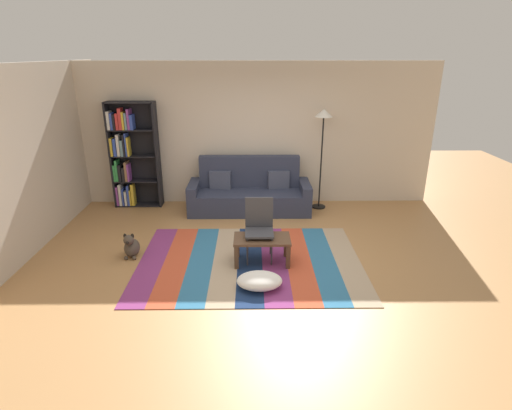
{
  "coord_description": "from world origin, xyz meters",
  "views": [
    {
      "loc": [
        -0.11,
        -5.25,
        2.82
      ],
      "look_at": [
        -0.04,
        0.54,
        0.65
      ],
      "focal_mm": 28.47,
      "sensor_mm": 36.0,
      "label": 1
    }
  ],
  "objects_px": {
    "tv_remote": "(257,236)",
    "pouf": "(259,281)",
    "couch": "(249,193)",
    "folding_chair": "(259,224)",
    "bookshelf": "(129,156)",
    "coffee_table": "(262,242)",
    "dog": "(131,246)",
    "standing_lamp": "(323,126)"
  },
  "relations": [
    {
      "from": "bookshelf",
      "to": "standing_lamp",
      "type": "distance_m",
      "value": 3.68
    },
    {
      "from": "dog",
      "to": "pouf",
      "type": "bearing_deg",
      "value": -25.36
    },
    {
      "from": "bookshelf",
      "to": "folding_chair",
      "type": "bearing_deg",
      "value": -42.36
    },
    {
      "from": "bookshelf",
      "to": "pouf",
      "type": "xyz_separation_m",
      "value": [
        2.42,
        -3.06,
        -0.89
      ]
    },
    {
      "from": "coffee_table",
      "to": "folding_chair",
      "type": "relative_size",
      "value": 0.88
    },
    {
      "from": "bookshelf",
      "to": "tv_remote",
      "type": "distance_m",
      "value": 3.39
    },
    {
      "from": "couch",
      "to": "folding_chair",
      "type": "xyz_separation_m",
      "value": [
        0.15,
        -1.94,
        0.2
      ]
    },
    {
      "from": "couch",
      "to": "pouf",
      "type": "xyz_separation_m",
      "value": [
        0.14,
        -2.77,
        -0.23
      ]
    },
    {
      "from": "coffee_table",
      "to": "pouf",
      "type": "height_order",
      "value": "coffee_table"
    },
    {
      "from": "folding_chair",
      "to": "bookshelf",
      "type": "bearing_deg",
      "value": 172.51
    },
    {
      "from": "couch",
      "to": "coffee_table",
      "type": "height_order",
      "value": "couch"
    },
    {
      "from": "couch",
      "to": "dog",
      "type": "height_order",
      "value": "couch"
    },
    {
      "from": "couch",
      "to": "folding_chair",
      "type": "distance_m",
      "value": 1.95
    },
    {
      "from": "tv_remote",
      "to": "couch",
      "type": "bearing_deg",
      "value": 66.02
    },
    {
      "from": "couch",
      "to": "standing_lamp",
      "type": "distance_m",
      "value": 1.83
    },
    {
      "from": "coffee_table",
      "to": "pouf",
      "type": "distance_m",
      "value": 0.71
    },
    {
      "from": "standing_lamp",
      "to": "couch",
      "type": "bearing_deg",
      "value": -174.88
    },
    {
      "from": "tv_remote",
      "to": "coffee_table",
      "type": "bearing_deg",
      "value": -62.85
    },
    {
      "from": "coffee_table",
      "to": "tv_remote",
      "type": "bearing_deg",
      "value": 144.17
    },
    {
      "from": "couch",
      "to": "folding_chair",
      "type": "height_order",
      "value": "couch"
    },
    {
      "from": "bookshelf",
      "to": "dog",
      "type": "bearing_deg",
      "value": -75.66
    },
    {
      "from": "dog",
      "to": "standing_lamp",
      "type": "xyz_separation_m",
      "value": [
        3.08,
        2.01,
        1.41
      ]
    },
    {
      "from": "dog",
      "to": "tv_remote",
      "type": "xyz_separation_m",
      "value": [
        1.84,
        -0.16,
        0.24
      ]
    },
    {
      "from": "standing_lamp",
      "to": "tv_remote",
      "type": "bearing_deg",
      "value": -119.75
    },
    {
      "from": "pouf",
      "to": "folding_chair",
      "type": "distance_m",
      "value": 0.94
    },
    {
      "from": "bookshelf",
      "to": "standing_lamp",
      "type": "bearing_deg",
      "value": -2.53
    },
    {
      "from": "couch",
      "to": "standing_lamp",
      "type": "bearing_deg",
      "value": 5.12
    },
    {
      "from": "pouf",
      "to": "standing_lamp",
      "type": "xyz_separation_m",
      "value": [
        1.21,
        2.9,
        1.47
      ]
    },
    {
      "from": "tv_remote",
      "to": "pouf",
      "type": "bearing_deg",
      "value": -114.81
    },
    {
      "from": "couch",
      "to": "dog",
      "type": "bearing_deg",
      "value": -132.47
    },
    {
      "from": "bookshelf",
      "to": "coffee_table",
      "type": "distance_m",
      "value": 3.5
    },
    {
      "from": "coffee_table",
      "to": "folding_chair",
      "type": "xyz_separation_m",
      "value": [
        -0.04,
        0.17,
        0.22
      ]
    },
    {
      "from": "couch",
      "to": "bookshelf",
      "type": "bearing_deg",
      "value": 172.98
    },
    {
      "from": "couch",
      "to": "dog",
      "type": "relative_size",
      "value": 5.69
    },
    {
      "from": "couch",
      "to": "tv_remote",
      "type": "xyz_separation_m",
      "value": [
        0.11,
        -2.05,
        0.06
      ]
    },
    {
      "from": "couch",
      "to": "bookshelf",
      "type": "distance_m",
      "value": 2.39
    },
    {
      "from": "couch",
      "to": "pouf",
      "type": "distance_m",
      "value": 2.79
    },
    {
      "from": "bookshelf",
      "to": "dog",
      "type": "height_order",
      "value": "bookshelf"
    },
    {
      "from": "couch",
      "to": "folding_chair",
      "type": "bearing_deg",
      "value": -85.65
    },
    {
      "from": "dog",
      "to": "couch",
      "type": "bearing_deg",
      "value": 47.53
    },
    {
      "from": "coffee_table",
      "to": "couch",
      "type": "bearing_deg",
      "value": 95.02
    },
    {
      "from": "couch",
      "to": "coffee_table",
      "type": "relative_size",
      "value": 2.85
    }
  ]
}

